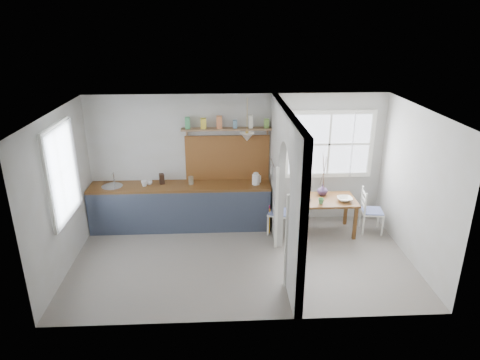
{
  "coord_description": "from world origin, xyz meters",
  "views": [
    {
      "loc": [
        -0.36,
        -6.43,
        3.95
      ],
      "look_at": [
        -0.01,
        0.56,
        1.26
      ],
      "focal_mm": 32.0,
      "sensor_mm": 36.0,
      "label": 1
    }
  ],
  "objects_px": {
    "dining_table": "(325,216)",
    "chair_left": "(279,212)",
    "chair_right": "(372,211)",
    "kettle": "(256,179)",
    "vase": "(323,190)"
  },
  "relations": [
    {
      "from": "dining_table",
      "to": "vase",
      "type": "distance_m",
      "value": 0.5
    },
    {
      "from": "dining_table",
      "to": "chair_left",
      "type": "height_order",
      "value": "chair_left"
    },
    {
      "from": "chair_left",
      "to": "vase",
      "type": "relative_size",
      "value": 4.16
    },
    {
      "from": "kettle",
      "to": "vase",
      "type": "relative_size",
      "value": 1.12
    },
    {
      "from": "chair_right",
      "to": "vase",
      "type": "bearing_deg",
      "value": 83.76
    },
    {
      "from": "chair_right",
      "to": "kettle",
      "type": "height_order",
      "value": "kettle"
    },
    {
      "from": "chair_left",
      "to": "kettle",
      "type": "xyz_separation_m",
      "value": [
        -0.43,
        0.29,
        0.58
      ]
    },
    {
      "from": "dining_table",
      "to": "chair_left",
      "type": "xyz_separation_m",
      "value": [
        -0.89,
        0.03,
        0.09
      ]
    },
    {
      "from": "chair_left",
      "to": "chair_right",
      "type": "height_order",
      "value": "same"
    },
    {
      "from": "dining_table",
      "to": "chair_left",
      "type": "relative_size",
      "value": 1.28
    },
    {
      "from": "kettle",
      "to": "chair_right",
      "type": "bearing_deg",
      "value": -3.43
    },
    {
      "from": "chair_right",
      "to": "kettle",
      "type": "distance_m",
      "value": 2.33
    },
    {
      "from": "dining_table",
      "to": "vase",
      "type": "bearing_deg",
      "value": 98.19
    },
    {
      "from": "kettle",
      "to": "vase",
      "type": "distance_m",
      "value": 1.32
    },
    {
      "from": "chair_right",
      "to": "vase",
      "type": "relative_size",
      "value": 4.16
    }
  ]
}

